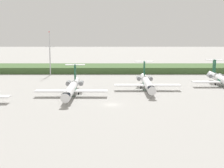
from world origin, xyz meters
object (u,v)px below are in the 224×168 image
Objects in this scene: antenna_mast at (50,57)px; regional_jet_third at (147,82)px; regional_jet_second at (72,88)px; regional_jet_fourth at (222,79)px.

regional_jet_third is at bearing -41.41° from antenna_mast.
regional_jet_third is (25.15, 10.58, 0.00)m from regional_jet_second.
regional_jet_second and regional_jet_third have the same top height.
regional_jet_second and regional_jet_fourth have the same top height.
regional_jet_second is 1.00× the size of regional_jet_third.
regional_jet_fourth is (28.76, 6.90, 0.00)m from regional_jet_third.
regional_jet_fourth is at bearing -22.60° from antenna_mast.
regional_jet_fourth is 1.56× the size of antenna_mast.
regional_jet_second is 56.67m from regional_jet_fourth.
antenna_mast is (-40.52, 35.74, 5.75)m from regional_jet_third.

